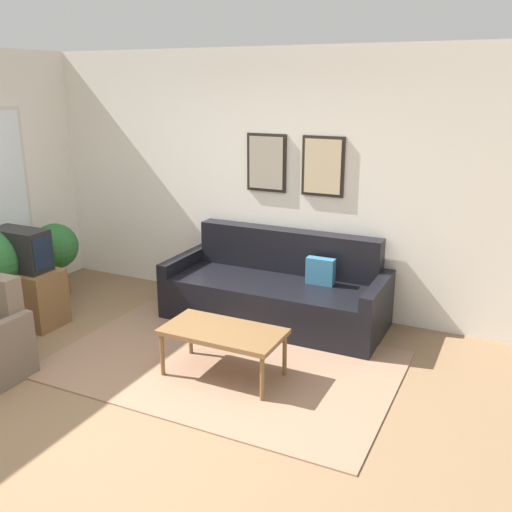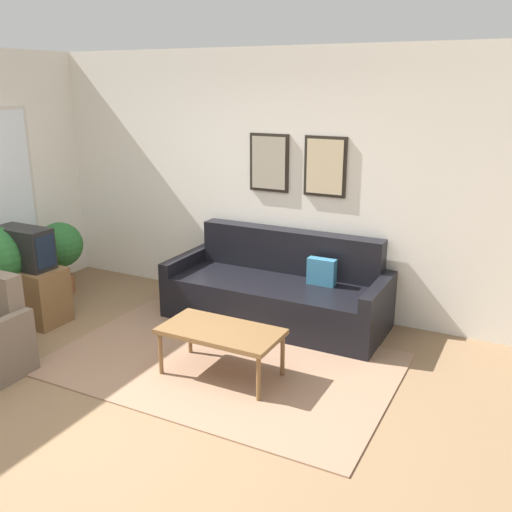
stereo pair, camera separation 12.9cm
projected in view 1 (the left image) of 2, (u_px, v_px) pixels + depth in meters
The scene contains 8 objects.
ground_plane at pixel (105, 412), 4.25m from camera, with size 16.00×16.00×0.00m, color #846647.
area_rug at pixel (223, 364), 4.97m from camera, with size 2.93×1.88×0.01m.
wall_back at pixel (257, 180), 6.09m from camera, with size 8.00×0.09×2.70m.
couch at pixel (277, 292), 5.82m from camera, with size 2.23×0.90×0.89m.
coffee_table at pixel (223, 334), 4.66m from camera, with size 1.00×0.52×0.42m.
tv_stand at pixel (26, 296), 5.76m from camera, with size 0.78×0.41×0.57m.
tv at pixel (20, 249), 5.62m from camera, with size 0.60×0.28×0.41m.
potted_plant_by_window at pixel (56, 250), 6.46m from camera, with size 0.51×0.51×0.83m.
Camera 1 is at (2.63, -2.86, 2.36)m, focal length 40.00 mm.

